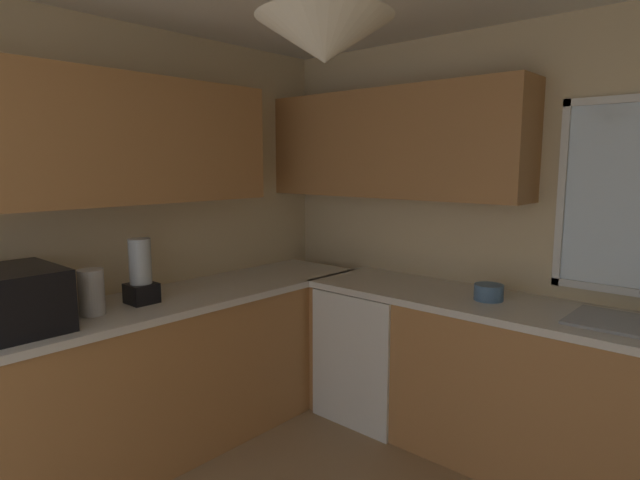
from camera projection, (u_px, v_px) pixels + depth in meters
name	position (u px, v px, depth m)	size (l,w,h in m)	color
room_shell	(333.00, 157.00, 2.27)	(3.70, 3.72, 2.54)	beige
counter_run_left	(121.00, 389.00, 2.85)	(0.65, 3.33, 0.91)	#AD7542
counter_run_back	(534.00, 390.00, 2.84)	(2.79, 0.65, 0.91)	#AD7542
dishwasher	(376.00, 351.00, 3.50)	(0.60, 0.60, 0.86)	white
microwave	(16.00, 299.00, 2.41)	(0.48, 0.36, 0.29)	black
kettle	(91.00, 292.00, 2.65)	(0.13, 0.13, 0.24)	#B7B7BC
bowl	(489.00, 292.00, 2.95)	(0.16, 0.16, 0.09)	#4C7099
blender_appliance	(141.00, 274.00, 2.87)	(0.15, 0.15, 0.36)	black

